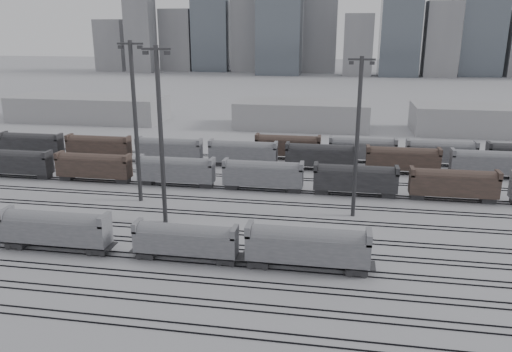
% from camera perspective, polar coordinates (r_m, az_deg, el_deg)
% --- Properties ---
extents(ground, '(900.00, 900.00, 0.00)m').
position_cam_1_polar(ground, '(67.28, -10.46, -9.63)').
color(ground, '#ADAEB2').
rests_on(ground, ground).
extents(tracks, '(220.00, 71.50, 0.16)m').
position_cam_1_polar(tracks, '(82.47, -6.32, -4.35)').
color(tracks, black).
rests_on(tracks, ground).
extents(hopper_car_a, '(15.24, 3.03, 5.45)m').
position_cam_1_polar(hopper_car_a, '(73.39, -21.93, -5.46)').
color(hopper_car_a, black).
rests_on(hopper_car_a, ground).
extents(hopper_car_b, '(13.73, 2.73, 4.91)m').
position_cam_1_polar(hopper_car_b, '(66.01, -8.06, -7.14)').
color(hopper_car_b, black).
rests_on(hopper_car_b, ground).
extents(hopper_car_c, '(15.52, 3.08, 5.55)m').
position_cam_1_polar(hopper_car_c, '(63.07, 5.91, -7.84)').
color(hopper_car_c, black).
rests_on(hopper_car_c, ground).
extents(light_mast_b, '(4.40, 0.70, 27.50)m').
position_cam_1_polar(light_mast_b, '(87.23, -13.64, 6.34)').
color(light_mast_b, '#333336').
rests_on(light_mast_b, ground).
extents(light_mast_c, '(4.33, 0.69, 27.06)m').
position_cam_1_polar(light_mast_c, '(76.12, -10.84, 4.88)').
color(light_mast_c, '#333336').
rests_on(light_mast_c, ground).
extents(light_mast_d, '(4.06, 0.65, 25.41)m').
position_cam_1_polar(light_mast_d, '(79.27, 11.52, 4.65)').
color(light_mast_d, '#333336').
rests_on(light_mast_d, ground).
extents(bg_string_near, '(151.00, 3.00, 5.60)m').
position_cam_1_polar(bg_string_near, '(93.34, 0.80, 0.02)').
color(bg_string_near, gray).
rests_on(bg_string_near, ground).
extents(bg_string_mid, '(151.00, 3.00, 5.60)m').
position_cam_1_polar(bg_string_mid, '(107.78, 7.41, 2.15)').
color(bg_string_mid, black).
rests_on(bg_string_mid, ground).
extents(bg_string_far, '(66.00, 3.00, 5.60)m').
position_cam_1_polar(bg_string_far, '(116.26, 16.25, 2.68)').
color(bg_string_far, brown).
rests_on(bg_string_far, ground).
extents(warehouse_left, '(50.00, 18.00, 8.00)m').
position_cam_1_polar(warehouse_left, '(174.02, -18.56, 7.33)').
color(warehouse_left, '#9C9B9E').
rests_on(warehouse_left, ground).
extents(warehouse_mid, '(40.00, 18.00, 8.00)m').
position_cam_1_polar(warehouse_mid, '(153.95, 5.27, 7.01)').
color(warehouse_mid, '#9C9B9E').
rests_on(warehouse_mid, ground).
extents(warehouse_right, '(35.00, 18.00, 8.00)m').
position_cam_1_polar(warehouse_right, '(158.12, 23.73, 5.94)').
color(warehouse_right, '#9C9B9E').
rests_on(warehouse_right, ground).
extents(skyline, '(316.00, 22.40, 95.00)m').
position_cam_1_polar(skyline, '(336.60, 8.31, 17.32)').
color(skyline, gray).
rests_on(skyline, ground).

